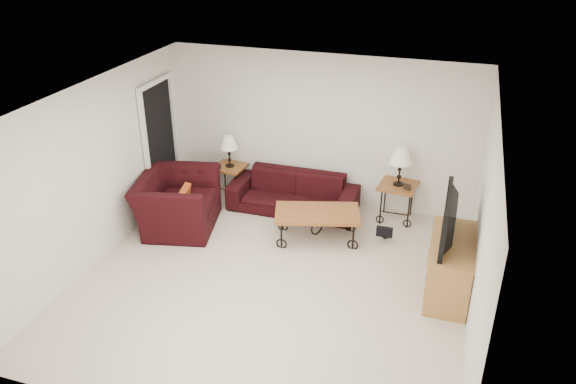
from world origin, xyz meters
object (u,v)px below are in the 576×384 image
object	(u,v)px
coffee_table	(317,226)
lamp_left	(229,151)
lamp_right	(400,167)
armchair	(177,202)
side_table_left	(231,181)
tv_stand	(450,267)
backpack	(386,225)
sofa	(293,193)
side_table_right	(397,202)
television	(455,219)

from	to	relation	value
coffee_table	lamp_left	bearing A→B (deg)	151.58
lamp_right	armchair	distance (m)	3.47
lamp_left	lamp_right	distance (m)	2.84
side_table_left	tv_stand	bearing A→B (deg)	-24.56
lamp_right	backpack	bearing A→B (deg)	-95.14
coffee_table	lamp_right	bearing A→B (deg)	43.16
lamp_right	sofa	bearing A→B (deg)	-173.79
lamp_left	armchair	xyz separation A→B (m)	(-0.36, -1.24, -0.40)
lamp_left	side_table_right	bearing A→B (deg)	0.00
sofa	armchair	bearing A→B (deg)	-145.55
sofa	side_table_right	xyz separation A→B (m)	(1.65, 0.18, 0.00)
armchair	backpack	size ratio (longest dim) A/B	2.70
sofa	television	world-z (taller)	television
lamp_right	coffee_table	world-z (taller)	lamp_right
television	armchair	bearing A→B (deg)	-96.57
coffee_table	tv_stand	distance (m)	2.08
lamp_left	side_table_left	bearing A→B (deg)	0.00
sofa	coffee_table	xyz separation A→B (m)	(0.62, -0.79, -0.07)
backpack	lamp_right	bearing A→B (deg)	76.09
side_table_left	backpack	bearing A→B (deg)	-13.34
tv_stand	coffee_table	bearing A→B (deg)	159.22
side_table_right	lamp_right	xyz separation A→B (m)	(0.00, 0.00, 0.61)
armchair	tv_stand	distance (m)	4.13
lamp_left	backpack	bearing A→B (deg)	-13.34
coffee_table	tv_stand	size ratio (longest dim) A/B	1.00
armchair	television	distance (m)	4.16
armchair	television	bearing A→B (deg)	-108.88
side_table_left	backpack	distance (m)	2.85
sofa	backpack	world-z (taller)	sofa
tv_stand	backpack	distance (m)	1.44
side_table_left	armchair	world-z (taller)	armchair
side_table_left	lamp_left	bearing A→B (deg)	0.00
sofa	coffee_table	bearing A→B (deg)	-52.16
coffee_table	armchair	world-z (taller)	armchair
lamp_left	armchair	world-z (taller)	lamp_left
armchair	backpack	xyz separation A→B (m)	(3.14, 0.58, -0.18)
coffee_table	armchair	size ratio (longest dim) A/B	0.96
lamp_left	coffee_table	size ratio (longest dim) A/B	0.44
tv_stand	side_table_right	bearing A→B (deg)	117.94
side_table_right	television	distance (m)	2.07
side_table_right	lamp_right	bearing A→B (deg)	0.00
armchair	tv_stand	xyz separation A→B (m)	(4.11, -0.47, -0.05)
coffee_table	backpack	world-z (taller)	backpack
television	side_table_left	bearing A→B (deg)	-114.68
backpack	armchair	bearing A→B (deg)	-178.27
backpack	side_table_left	bearing A→B (deg)	157.89
sofa	backpack	xyz separation A→B (m)	(1.59, -0.48, -0.07)
lamp_left	backpack	distance (m)	2.91
tv_stand	armchair	bearing A→B (deg)	173.46
sofa	tv_stand	world-z (taller)	tv_stand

